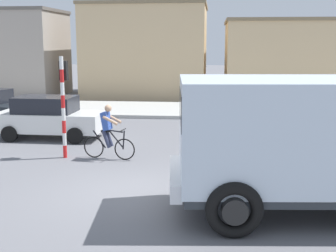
{
  "coord_description": "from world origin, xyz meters",
  "views": [
    {
      "loc": [
        2.0,
        -10.57,
        3.66
      ],
      "look_at": [
        0.67,
        2.5,
        1.2
      ],
      "focal_mm": 48.69,
      "sensor_mm": 36.0,
      "label": 1
    }
  ],
  "objects_px": {
    "truck_foreground": "(303,138)",
    "cyclist": "(108,132)",
    "traffic_light_pole": "(63,93)",
    "car_white_mid": "(49,117)"
  },
  "relations": [
    {
      "from": "cyclist",
      "to": "traffic_light_pole",
      "type": "height_order",
      "value": "traffic_light_pole"
    },
    {
      "from": "truck_foreground",
      "to": "traffic_light_pole",
      "type": "height_order",
      "value": "traffic_light_pole"
    },
    {
      "from": "truck_foreground",
      "to": "car_white_mid",
      "type": "bearing_deg",
      "value": 139.47
    },
    {
      "from": "truck_foreground",
      "to": "car_white_mid",
      "type": "distance_m",
      "value": 10.69
    },
    {
      "from": "truck_foreground",
      "to": "cyclist",
      "type": "height_order",
      "value": "truck_foreground"
    },
    {
      "from": "cyclist",
      "to": "traffic_light_pole",
      "type": "distance_m",
      "value": 1.86
    },
    {
      "from": "cyclist",
      "to": "car_white_mid",
      "type": "bearing_deg",
      "value": 136.42
    },
    {
      "from": "truck_foreground",
      "to": "cyclist",
      "type": "distance_m",
      "value": 6.64
    },
    {
      "from": "cyclist",
      "to": "car_white_mid",
      "type": "distance_m",
      "value": 4.07
    },
    {
      "from": "truck_foreground",
      "to": "traffic_light_pole",
      "type": "bearing_deg",
      "value": 147.45
    }
  ]
}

